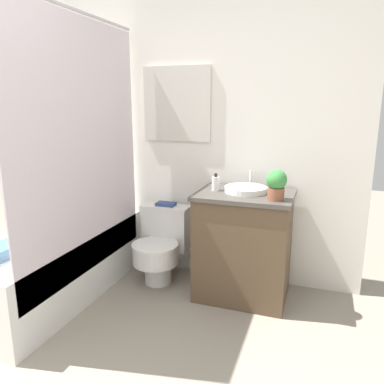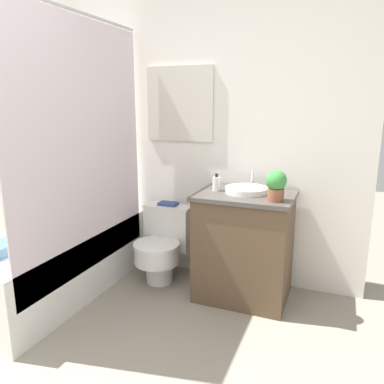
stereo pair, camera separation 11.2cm
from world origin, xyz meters
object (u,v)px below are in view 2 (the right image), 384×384
object	(u,v)px
toilet	(162,244)
book_on_tank	(168,204)
soap_bottle	(216,184)
potted_plant	(276,185)
sink	(247,190)

from	to	relation	value
toilet	book_on_tank	size ratio (longest dim) A/B	3.88
soap_bottle	potted_plant	bearing A→B (deg)	-16.80
soap_bottle	potted_plant	distance (m)	0.47
book_on_tank	potted_plant	bearing A→B (deg)	-17.34
toilet	soap_bottle	size ratio (longest dim) A/B	4.72
sink	book_on_tank	bearing A→B (deg)	169.51
book_on_tank	sink	bearing A→B (deg)	-10.49
sink	book_on_tank	xyz separation A→B (m)	(-0.68, 0.13, -0.20)
sink	soap_bottle	bearing A→B (deg)	-173.96
sink	book_on_tank	size ratio (longest dim) A/B	2.20
soap_bottle	potted_plant	world-z (taller)	potted_plant
soap_bottle	potted_plant	size ratio (longest dim) A/B	0.62
toilet	soap_bottle	xyz separation A→B (m)	(0.46, -0.03, 0.54)
soap_bottle	potted_plant	xyz separation A→B (m)	(0.45, -0.14, 0.06)
potted_plant	book_on_tank	world-z (taller)	potted_plant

